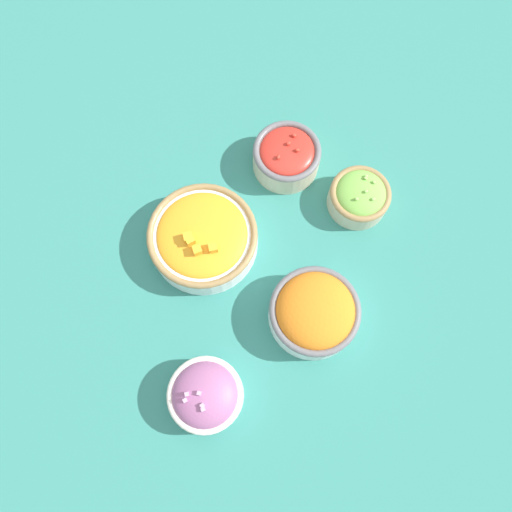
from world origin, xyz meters
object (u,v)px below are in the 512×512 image
at_px(bowl_squash, 203,238).
at_px(bowl_red_onion, 206,395).
at_px(bowl_carrots, 314,312).
at_px(bowl_cherry_tomatoes, 287,156).
at_px(bowl_lettuce, 359,196).

bearing_deg(bowl_squash, bowl_red_onion, -131.21).
distance_m(bowl_carrots, bowl_red_onion, 0.22).
distance_m(bowl_cherry_tomatoes, bowl_red_onion, 0.45).
bearing_deg(bowl_squash, bowl_lettuce, -27.83).
bearing_deg(bowl_squash, bowl_cherry_tomatoes, 2.99).
relative_size(bowl_lettuce, bowl_squash, 0.57).
relative_size(bowl_lettuce, bowl_red_onion, 0.91).
distance_m(bowl_carrots, bowl_lettuce, 0.23).
bearing_deg(bowl_red_onion, bowl_lettuce, 8.43).
xyz_separation_m(bowl_squash, bowl_cherry_tomatoes, (0.22, 0.01, 0.00)).
bearing_deg(bowl_cherry_tomatoes, bowl_red_onion, -151.73).
relative_size(bowl_squash, bowl_cherry_tomatoes, 1.54).
height_order(bowl_squash, bowl_cherry_tomatoes, bowl_squash).
xyz_separation_m(bowl_carrots, bowl_squash, (-0.04, 0.23, -0.01)).
distance_m(bowl_squash, bowl_cherry_tomatoes, 0.22).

